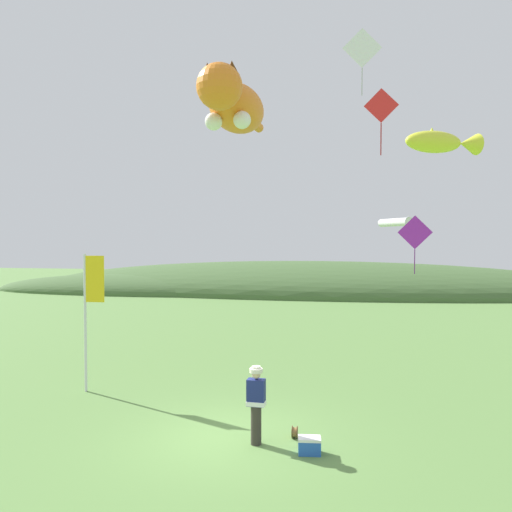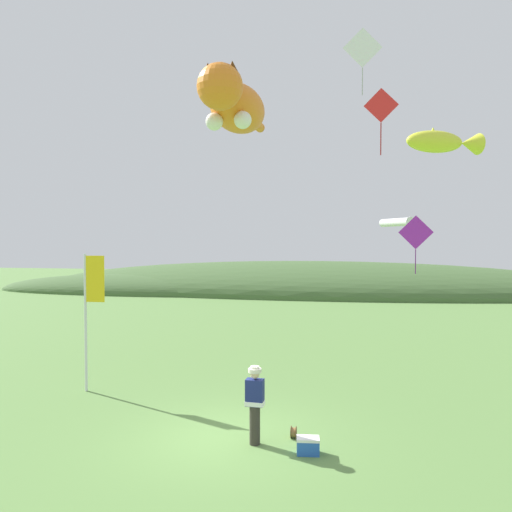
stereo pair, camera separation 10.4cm
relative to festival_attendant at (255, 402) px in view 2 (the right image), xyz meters
name	(u,v)px [view 2 (the right image)]	position (x,y,z in m)	size (l,w,h in m)	color
ground_plane	(226,438)	(-0.72, 0.22, -0.95)	(120.00, 120.00, 0.00)	#5B8442
distant_hill_ridge	(292,291)	(-2.60, 33.27, -0.95)	(53.99, 15.68, 5.26)	#426033
festival_attendant	(255,402)	(0.00, 0.00, 0.00)	(0.44, 0.30, 1.77)	#332D28
kite_spool	(294,432)	(0.83, 0.50, -0.82)	(0.13, 0.28, 0.28)	olive
picnic_cooler	(308,446)	(1.22, -0.30, -0.77)	(0.52, 0.37, 0.36)	blue
festival_banner_pole	(90,302)	(-5.59, 2.98, 1.79)	(0.66, 0.08, 4.18)	silver
kite_giant_cat	(235,106)	(-2.32, 8.44, 8.91)	(2.27, 7.21, 2.19)	orange
kite_fish_windsock	(442,142)	(5.69, 9.43, 7.42)	(3.24, 2.11, 0.97)	yellow
kite_tube_streamer	(396,222)	(4.26, 12.19, 4.42)	(1.37, 2.15, 0.44)	white
kite_diamond_violet	(416,233)	(4.52, 7.86, 3.90)	(1.20, 0.31, 2.13)	purple
kite_diamond_white	(363,48)	(2.52, 5.93, 9.91)	(1.28, 0.16, 2.19)	white
kite_diamond_red	(381,106)	(2.95, 3.43, 7.36)	(0.95, 0.04, 1.85)	red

